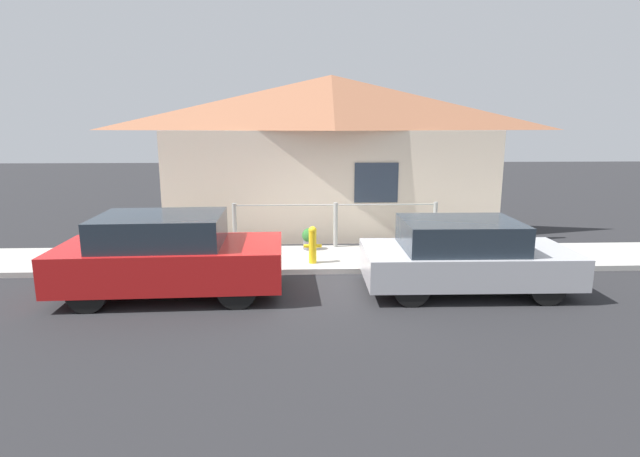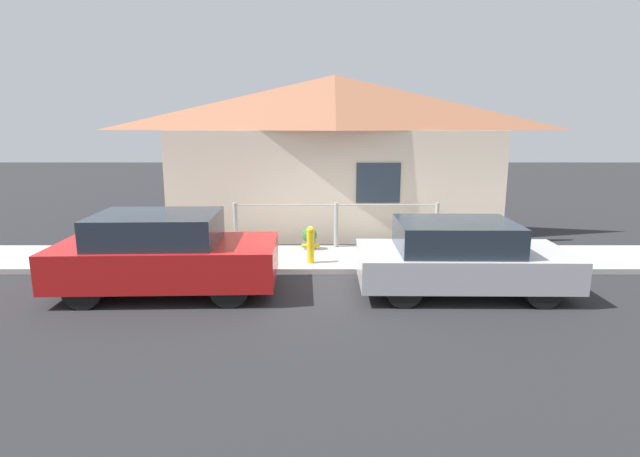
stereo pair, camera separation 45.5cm
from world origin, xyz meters
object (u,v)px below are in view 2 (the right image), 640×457
(car_right, at_px, (463,257))
(potted_plant_near_hydrant, at_px, (312,238))
(fire_hydrant, at_px, (313,244))
(potted_plant_corner, at_px, (416,240))
(car_left, at_px, (167,253))
(potted_plant_by_fence, at_px, (203,235))

(car_right, relative_size, potted_plant_near_hydrant, 7.34)
(fire_hydrant, distance_m, potted_plant_corner, 2.63)
(potted_plant_corner, bearing_deg, car_left, -151.99)
(fire_hydrant, relative_size, potted_plant_corner, 1.70)
(car_left, height_order, potted_plant_by_fence, car_left)
(potted_plant_near_hydrant, bearing_deg, car_left, -132.90)
(potted_plant_by_fence, distance_m, potted_plant_corner, 4.98)
(car_left, bearing_deg, fire_hydrant, 29.35)
(car_left, height_order, potted_plant_near_hydrant, car_left)
(fire_hydrant, height_order, potted_plant_corner, fire_hydrant)
(car_right, xyz_separation_m, fire_hydrant, (-2.73, 1.57, -0.13))
(car_left, bearing_deg, car_right, -1.85)
(fire_hydrant, height_order, potted_plant_by_fence, fire_hydrant)
(car_left, bearing_deg, potted_plant_corner, 26.13)
(car_right, relative_size, fire_hydrant, 4.73)
(potted_plant_near_hydrant, height_order, potted_plant_by_fence, potted_plant_by_fence)
(car_right, height_order, fire_hydrant, car_right)
(car_right, xyz_separation_m, potted_plant_by_fence, (-5.32, 2.68, -0.20))
(fire_hydrant, bearing_deg, potted_plant_near_hydrant, 92.33)
(car_right, relative_size, potted_plant_by_fence, 5.80)
(fire_hydrant, relative_size, potted_plant_by_fence, 1.23)
(car_left, height_order, car_right, car_left)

